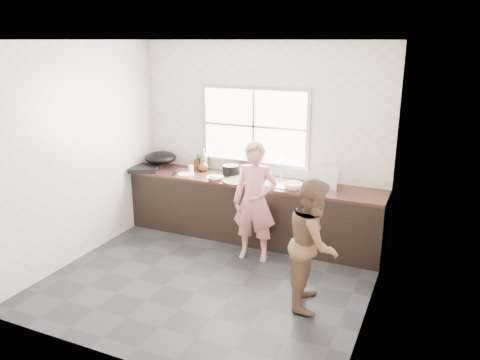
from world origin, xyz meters
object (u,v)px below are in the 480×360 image
at_px(bottle_brown_short, 204,166).
at_px(wok, 161,158).
at_px(bowl_held, 270,185).
at_px(burner, 145,168).
at_px(plate_food, 186,174).
at_px(pot_lid_left, 181,175).
at_px(bottle_green, 204,159).
at_px(woman, 255,205).
at_px(bottle_brown_tall, 198,162).
at_px(bowl_mince, 214,178).
at_px(dish_rack, 325,180).
at_px(glass_jar, 191,169).
at_px(cutting_board, 238,181).
at_px(pot_lid_right, 182,171).
at_px(black_pot, 231,171).
at_px(person_side, 313,243).
at_px(bowl_crabs, 293,187).

height_order(bottle_brown_short, wok, wok).
distance_m(bowl_held, burner, 1.98).
relative_size(bowl_held, plate_food, 0.82).
bearing_deg(pot_lid_left, burner, 179.58).
bearing_deg(bottle_green, woman, -34.54).
bearing_deg(wok, burner, -118.11).
bearing_deg(plate_food, bottle_brown_tall, 90.74).
distance_m(bowl_held, bottle_brown_tall, 1.38).
height_order(bowl_mince, dish_rack, dish_rack).
xyz_separation_m(bowl_held, glass_jar, (-1.28, 0.19, 0.02)).
distance_m(cutting_board, pot_lid_right, 0.99).
height_order(cutting_board, black_pot, black_pot).
relative_size(bottle_green, pot_lid_right, 1.31).
height_order(person_side, bottle_brown_short, person_side).
bearing_deg(pot_lid_left, bowl_mince, -3.84).
xyz_separation_m(woman, burner, (-1.92, 0.38, 0.18)).
distance_m(pot_lid_left, pot_lid_right, 0.18).
height_order(plate_food, bottle_brown_tall, bottle_brown_tall).
relative_size(woman, burner, 3.48).
distance_m(person_side, pot_lid_right, 2.67).
xyz_separation_m(black_pot, bottle_brown_tall, (-0.63, 0.19, 0.01)).
relative_size(wok, pot_lid_left, 1.98).
distance_m(bottle_green, wok, 0.67).
distance_m(bottle_green, burner, 0.88).
distance_m(bottle_brown_short, wok, 0.71).
relative_size(bowl_held, pot_lid_left, 0.83).
relative_size(black_pot, wok, 0.49).
bearing_deg(pot_lid_right, dish_rack, -0.42).
height_order(bowl_crabs, burner, bowl_crabs).
bearing_deg(glass_jar, bottle_brown_short, 46.35).
relative_size(woman, bottle_green, 4.55).
xyz_separation_m(burner, pot_lid_right, (0.55, 0.16, -0.02)).
bearing_deg(bowl_held, person_side, -50.97).
xyz_separation_m(person_side, cutting_board, (-1.36, 1.11, 0.19)).
relative_size(black_pot, glass_jar, 2.17).
relative_size(bottle_green, wok, 0.68).
distance_m(bowl_held, bottle_brown_short, 1.20).
height_order(person_side, pot_lid_right, person_side).
xyz_separation_m(cutting_board, bowl_held, (0.47, -0.01, 0.01)).
xyz_separation_m(person_side, bowl_mince, (-1.71, 1.10, 0.19)).
height_order(wok, pot_lid_left, wok).
bearing_deg(black_pot, pot_lid_right, -176.88).
bearing_deg(woman, pot_lid_left, 157.10).
xyz_separation_m(cutting_board, black_pot, (-0.21, 0.23, 0.06)).
distance_m(bowl_mince, plate_food, 0.49).
xyz_separation_m(bottle_brown_short, dish_rack, (1.83, -0.14, 0.05)).
height_order(bottle_brown_short, pot_lid_left, bottle_brown_short).
bearing_deg(wok, plate_food, -20.87).
bearing_deg(dish_rack, burner, -174.64).
xyz_separation_m(black_pot, bottle_green, (-0.53, 0.19, 0.07)).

